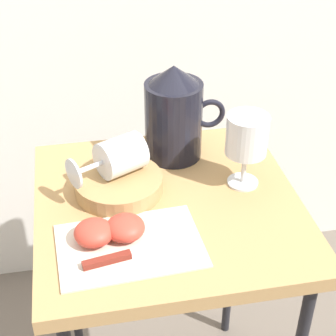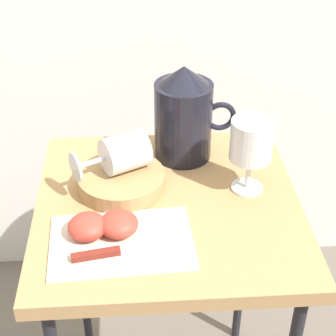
# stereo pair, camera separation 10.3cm
# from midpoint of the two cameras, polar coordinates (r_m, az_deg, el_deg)

# --- Properties ---
(table) EXTENTS (0.52, 0.51, 0.69)m
(table) POSITION_cam_midpoint_polar(r_m,az_deg,el_deg) (1.12, 2.64, -6.45)
(table) COLOR #AD8451
(table) RESTS_ON ground_plane
(linen_napkin) EXTENTS (0.26, 0.18, 0.00)m
(linen_napkin) POSITION_cam_midpoint_polar(r_m,az_deg,el_deg) (0.98, -1.87, -7.89)
(linen_napkin) COLOR beige
(linen_napkin) RESTS_ON table
(basket_tray) EXTENTS (0.18, 0.18, 0.03)m
(basket_tray) POSITION_cam_midpoint_polar(r_m,az_deg,el_deg) (1.10, -2.23, -1.45)
(basket_tray) COLOR #AD8451
(basket_tray) RESTS_ON table
(pitcher) EXTENTS (0.18, 0.12, 0.21)m
(pitcher) POSITION_cam_midpoint_polar(r_m,az_deg,el_deg) (1.17, 4.18, 4.91)
(pitcher) COLOR black
(pitcher) RESTS_ON table
(wine_glass_upright) EXTENTS (0.08, 0.08, 0.16)m
(wine_glass_upright) POSITION_cam_midpoint_polar(r_m,az_deg,el_deg) (1.07, 11.44, 2.42)
(wine_glass_upright) COLOR silver
(wine_glass_upright) RESTS_ON table
(wine_glass_tipped_near) EXTENTS (0.17, 0.13, 0.08)m
(wine_glass_tipped_near) POSITION_cam_midpoint_polar(r_m,az_deg,el_deg) (1.08, -2.04, 1.49)
(wine_glass_tipped_near) COLOR silver
(wine_glass_tipped_near) RESTS_ON basket_tray
(apple_half_left) EXTENTS (0.07, 0.07, 0.04)m
(apple_half_left) POSITION_cam_midpoint_polar(r_m,az_deg,el_deg) (0.98, -5.47, -6.21)
(apple_half_left) COLOR #CC3D2D
(apple_half_left) RESTS_ON linen_napkin
(apple_half_right) EXTENTS (0.07, 0.07, 0.04)m
(apple_half_right) POSITION_cam_midpoint_polar(r_m,az_deg,el_deg) (0.99, -2.19, -5.99)
(apple_half_right) COLOR #CC3D2D
(apple_half_right) RESTS_ON linen_napkin
(knife) EXTENTS (0.21, 0.05, 0.01)m
(knife) POSITION_cam_midpoint_polar(r_m,az_deg,el_deg) (0.95, -2.51, -8.88)
(knife) COLOR silver
(knife) RESTS_ON linen_napkin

